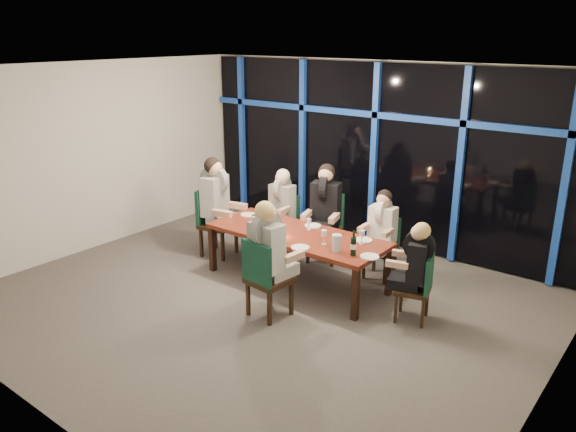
# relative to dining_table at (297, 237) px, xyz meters

# --- Properties ---
(room) EXTENTS (7.04, 7.00, 3.02)m
(room) POSITION_rel_dining_table_xyz_m (0.00, -0.80, 1.34)
(room) COLOR #5A544F
(room) RESTS_ON ground
(window_wall) EXTENTS (6.86, 0.43, 2.94)m
(window_wall) POSITION_rel_dining_table_xyz_m (0.01, 2.13, 0.87)
(window_wall) COLOR black
(window_wall) RESTS_ON ground
(dining_table) EXTENTS (2.60, 1.00, 0.75)m
(dining_table) POSITION_rel_dining_table_xyz_m (0.00, 0.00, 0.00)
(dining_table) COLOR maroon
(dining_table) RESTS_ON ground
(chair_far_left) EXTENTS (0.46, 0.46, 0.93)m
(chair_far_left) POSITION_rel_dining_table_xyz_m (-0.92, 0.87, -0.16)
(chair_far_left) COLOR black
(chair_far_left) RESTS_ON ground
(chair_far_mid) EXTENTS (0.60, 0.60, 1.05)m
(chair_far_mid) POSITION_rel_dining_table_xyz_m (-0.17, 0.99, -0.10)
(chair_far_mid) COLOR black
(chair_far_mid) RESTS_ON ground
(chair_far_right) EXTENTS (0.44, 0.44, 0.90)m
(chair_far_right) POSITION_rel_dining_table_xyz_m (0.85, 0.95, -0.18)
(chair_far_right) COLOR black
(chair_far_right) RESTS_ON ground
(chair_end_left) EXTENTS (0.59, 0.59, 1.08)m
(chair_end_left) POSITION_rel_dining_table_xyz_m (-1.71, 0.05, -0.08)
(chair_end_left) COLOR black
(chair_end_left) RESTS_ON ground
(chair_end_right) EXTENTS (0.50, 0.50, 0.88)m
(chair_end_right) POSITION_rel_dining_table_xyz_m (1.87, 0.02, -0.19)
(chair_end_right) COLOR black
(chair_end_right) RESTS_ON ground
(chair_near_mid) EXTENTS (0.53, 0.53, 1.03)m
(chair_near_mid) POSITION_rel_dining_table_xyz_m (0.31, -1.08, -0.10)
(chair_near_mid) COLOR black
(chair_near_mid) RESTS_ON ground
(diner_far_left) EXTENTS (0.48, 0.59, 0.91)m
(diner_far_left) POSITION_rel_dining_table_xyz_m (-0.91, 0.79, 0.21)
(diner_far_left) COLOR black
(diner_far_left) RESTS_ON ground
(diner_far_mid) EXTENTS (0.61, 0.71, 1.02)m
(diner_far_mid) POSITION_rel_dining_table_xyz_m (-0.15, 0.91, 0.32)
(diner_far_mid) COLOR black
(diner_far_mid) RESTS_ON ground
(diner_far_right) EXTENTS (0.46, 0.57, 0.87)m
(diner_far_right) POSITION_rel_dining_table_xyz_m (0.85, 0.87, 0.18)
(diner_far_right) COLOR silver
(diner_far_right) RESTS_ON ground
(diner_end_left) EXTENTS (0.72, 0.59, 1.06)m
(diner_end_left) POSITION_rel_dining_table_xyz_m (-1.62, 0.07, 0.35)
(diner_end_left) COLOR black
(diner_end_left) RESTS_ON ground
(diner_end_right) EXTENTS (0.59, 0.51, 0.85)m
(diner_end_right) POSITION_rel_dining_table_xyz_m (1.79, -0.00, 0.16)
(diner_end_right) COLOR black
(diner_end_right) RESTS_ON ground
(diner_near_mid) EXTENTS (0.54, 0.67, 1.01)m
(diner_near_mid) POSITION_rel_dining_table_xyz_m (0.32, -1.00, 0.30)
(diner_near_mid) COLOR black
(diner_near_mid) RESTS_ON ground
(plate_far_left) EXTENTS (0.24, 0.24, 0.01)m
(plate_far_left) POSITION_rel_dining_table_xyz_m (-0.88, 0.23, 0.08)
(plate_far_left) COLOR white
(plate_far_left) RESTS_ON dining_table
(plate_far_mid) EXTENTS (0.24, 0.24, 0.01)m
(plate_far_mid) POSITION_rel_dining_table_xyz_m (0.01, 0.37, 0.08)
(plate_far_mid) COLOR white
(plate_far_mid) RESTS_ON dining_table
(plate_far_right) EXTENTS (0.24, 0.24, 0.01)m
(plate_far_right) POSITION_rel_dining_table_xyz_m (0.89, 0.31, 0.08)
(plate_far_right) COLOR white
(plate_far_right) RESTS_ON dining_table
(plate_end_left) EXTENTS (0.24, 0.24, 0.01)m
(plate_end_left) POSITION_rel_dining_table_xyz_m (-1.06, 0.18, 0.08)
(plate_end_left) COLOR white
(plate_end_left) RESTS_ON dining_table
(plate_end_right) EXTENTS (0.24, 0.24, 0.01)m
(plate_end_right) POSITION_rel_dining_table_xyz_m (1.25, -0.15, 0.08)
(plate_end_right) COLOR white
(plate_end_right) RESTS_ON dining_table
(plate_near_mid) EXTENTS (0.24, 0.24, 0.01)m
(plate_near_mid) POSITION_rel_dining_table_xyz_m (0.38, -0.43, 0.08)
(plate_near_mid) COLOR white
(plate_near_mid) RESTS_ON dining_table
(wine_bottle) EXTENTS (0.07, 0.07, 0.32)m
(wine_bottle) POSITION_rel_dining_table_xyz_m (1.05, -0.22, 0.19)
(wine_bottle) COLOR black
(wine_bottle) RESTS_ON dining_table
(water_pitcher) EXTENTS (0.14, 0.12, 0.22)m
(water_pitcher) POSITION_rel_dining_table_xyz_m (0.82, -0.24, 0.18)
(water_pitcher) COLOR silver
(water_pitcher) RESTS_ON dining_table
(tea_light) EXTENTS (0.05, 0.05, 0.03)m
(tea_light) POSITION_rel_dining_table_xyz_m (-0.06, -0.25, 0.08)
(tea_light) COLOR #F5A449
(tea_light) RESTS_ON dining_table
(wine_glass_a) EXTENTS (0.06, 0.06, 0.16)m
(wine_glass_a) POSITION_rel_dining_table_xyz_m (-0.22, -0.10, 0.18)
(wine_glass_a) COLOR silver
(wine_glass_a) RESTS_ON dining_table
(wine_glass_b) EXTENTS (0.06, 0.06, 0.16)m
(wine_glass_b) POSITION_rel_dining_table_xyz_m (0.05, 0.22, 0.19)
(wine_glass_b) COLOR silver
(wine_glass_b) RESTS_ON dining_table
(wine_glass_c) EXTENTS (0.08, 0.08, 0.20)m
(wine_glass_c) POSITION_rel_dining_table_xyz_m (0.54, -0.13, 0.21)
(wine_glass_c) COLOR white
(wine_glass_c) RESTS_ON dining_table
(wine_glass_d) EXTENTS (0.07, 0.07, 0.19)m
(wine_glass_d) POSITION_rel_dining_table_xyz_m (-0.65, 0.16, 0.21)
(wine_glass_d) COLOR silver
(wine_glass_d) RESTS_ON dining_table
(wine_glass_e) EXTENTS (0.07, 0.07, 0.19)m
(wine_glass_e) POSITION_rel_dining_table_xyz_m (0.93, 0.19, 0.21)
(wine_glass_e) COLOR silver
(wine_glass_e) RESTS_ON dining_table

